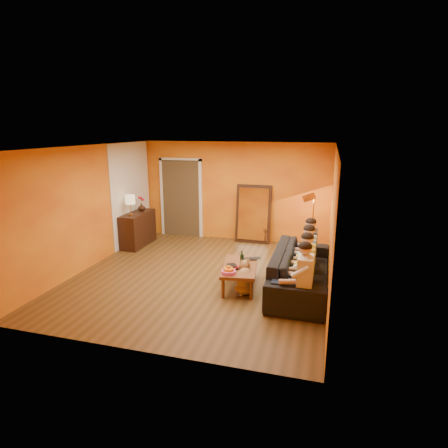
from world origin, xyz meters
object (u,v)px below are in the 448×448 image
(person_far_left, at_px, (305,279))
(wine_bottle, at_px, (242,259))
(table_lamp, at_px, (130,205))
(person_mid_left, at_px, (307,267))
(person_far_right, at_px, (310,248))
(laptop, at_px, (253,260))
(vase, at_px, (142,207))
(mirror_frame, at_px, (253,214))
(sofa, at_px, (301,269))
(dog, at_px, (245,277))
(coffee_table, at_px, (240,276))
(person_mid_right, at_px, (309,257))
(sideboard, at_px, (138,229))
(floor_lamp, at_px, (313,225))
(tumbler, at_px, (247,262))

(person_far_left, relative_size, wine_bottle, 3.94)
(table_lamp, xyz_separation_m, person_mid_left, (4.37, -1.76, -0.49))
(person_far_right, bearing_deg, laptop, -154.10)
(vase, bearing_deg, mirror_frame, 16.57)
(sofa, distance_m, dog, 1.08)
(table_lamp, bearing_deg, person_far_left, -27.89)
(coffee_table, xyz_separation_m, person_far_left, (1.25, -0.78, 0.40))
(laptop, bearing_deg, mirror_frame, 76.02)
(person_far_left, distance_m, wine_bottle, 1.40)
(person_mid_left, height_order, person_far_right, same)
(coffee_table, bearing_deg, wine_bottle, -53.49)
(sofa, distance_m, laptop, 0.95)
(person_far_right, xyz_separation_m, wine_bottle, (-1.20, -0.92, -0.03))
(sofa, relative_size, person_far_left, 2.11)
(sofa, relative_size, person_far_right, 2.11)
(coffee_table, distance_m, person_far_left, 1.53)
(person_far_right, bearing_deg, person_far_left, -90.00)
(person_mid_left, xyz_separation_m, vase, (-4.37, 2.31, 0.34))
(mirror_frame, xyz_separation_m, table_lamp, (-2.79, -1.38, 0.34))
(table_lamp, distance_m, vase, 0.57)
(person_far_right, relative_size, vase, 6.27)
(person_mid_right, relative_size, person_far_right, 1.00)
(mirror_frame, height_order, person_mid_left, mirror_frame)
(mirror_frame, bearing_deg, sideboard, -158.84)
(floor_lamp, bearing_deg, coffee_table, -128.52)
(person_far_right, distance_m, vase, 4.55)
(person_mid_left, xyz_separation_m, wine_bottle, (-1.20, 0.18, -0.03))
(coffee_table, height_order, person_far_right, person_far_right)
(person_mid_left, bearing_deg, sideboard, 154.73)
(vase, bearing_deg, dog, -35.47)
(person_far_left, distance_m, vase, 5.23)
(wine_bottle, bearing_deg, laptop, 72.00)
(person_mid_right, bearing_deg, laptop, 178.36)
(sideboard, height_order, sofa, sideboard)
(sofa, bearing_deg, wine_bottle, 104.13)
(mirror_frame, height_order, vase, mirror_frame)
(person_far_left, xyz_separation_m, vase, (-4.37, 2.86, 0.34))
(floor_lamp, height_order, laptop, floor_lamp)
(tumbler, bearing_deg, person_mid_left, -17.25)
(person_far_right, bearing_deg, tumbler, -146.44)
(person_mid_right, bearing_deg, person_mid_left, -90.00)
(floor_lamp, distance_m, tumbler, 2.43)
(floor_lamp, relative_size, wine_bottle, 4.65)
(coffee_table, bearing_deg, sideboard, 141.10)
(coffee_table, xyz_separation_m, vase, (-3.12, 2.08, 0.74))
(coffee_table, relative_size, wine_bottle, 3.94)
(sideboard, relative_size, sofa, 0.46)
(vase, bearing_deg, table_lamp, -90.00)
(person_mid_left, relative_size, tumbler, 12.88)
(sideboard, distance_m, laptop, 3.62)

